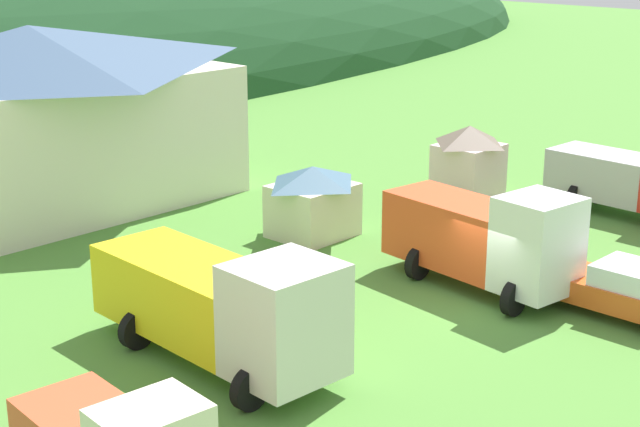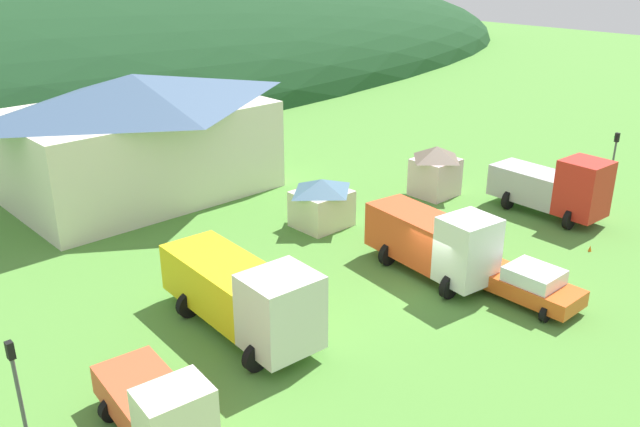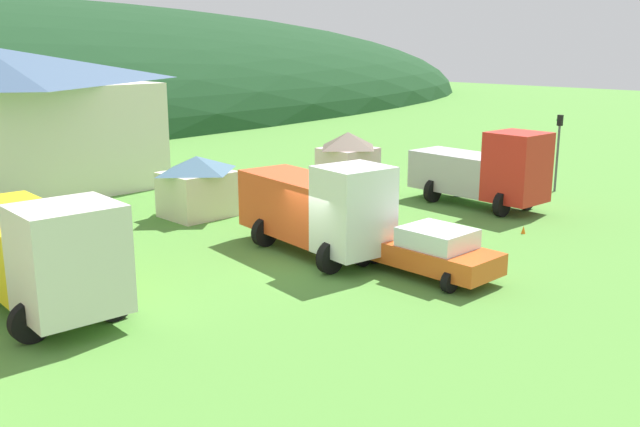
# 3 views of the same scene
# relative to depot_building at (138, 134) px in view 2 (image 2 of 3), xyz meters

# --- Properties ---
(ground_plane) EXTENTS (200.00, 200.00, 0.00)m
(ground_plane) POSITION_rel_depot_building_xyz_m (3.21, -19.85, -3.81)
(ground_plane) COLOR #518C38
(depot_building) EXTENTS (15.88, 10.51, 7.39)m
(depot_building) POSITION_rel_depot_building_xyz_m (0.00, 0.00, 0.00)
(depot_building) COLOR silver
(depot_building) RESTS_ON ground
(play_shed_cream) EXTENTS (3.06, 2.67, 2.69)m
(play_shed_cream) POSITION_rel_depot_building_xyz_m (4.58, -11.32, -2.42)
(play_shed_cream) COLOR beige
(play_shed_cream) RESTS_ON ground
(play_shed_pink) EXTENTS (2.67, 2.49, 3.11)m
(play_shed_pink) POSITION_rel_depot_building_xyz_m (13.00, -12.47, -2.20)
(play_shed_pink) COLOR beige
(play_shed_pink) RESTS_ON ground
(light_truck_cream) EXTENTS (2.88, 5.25, 2.58)m
(light_truck_cream) POSITION_rel_depot_building_xyz_m (-10.74, -20.46, -2.60)
(light_truck_cream) COLOR beige
(light_truck_cream) RESTS_ON ground
(flatbed_truck_yellow) EXTENTS (3.64, 8.19, 3.45)m
(flatbed_truck_yellow) POSITION_rel_depot_building_xyz_m (-5.07, -17.22, -2.07)
(flatbed_truck_yellow) COLOR silver
(flatbed_truck_yellow) RESTS_ON ground
(heavy_rig_white) EXTENTS (3.54, 6.89, 3.51)m
(heavy_rig_white) POSITION_rel_depot_building_xyz_m (4.32, -19.19, -2.03)
(heavy_rig_white) COLOR white
(heavy_rig_white) RESTS_ON ground
(crane_truck_red) EXTENTS (3.28, 6.66, 3.66)m
(crane_truck_red) POSITION_rel_depot_building_xyz_m (15.18, -19.22, -2.03)
(crane_truck_red) COLOR red
(crane_truck_red) RESTS_ON ground
(service_pickup_orange) EXTENTS (2.48, 5.38, 1.66)m
(service_pickup_orange) POSITION_rel_depot_building_xyz_m (5.30, -23.25, -2.98)
(service_pickup_orange) COLOR #E2591F
(service_pickup_orange) RESTS_ON ground
(traffic_light_west) EXTENTS (0.20, 0.32, 3.79)m
(traffic_light_west) POSITION_rel_depot_building_xyz_m (-13.92, -18.05, -1.46)
(traffic_light_west) COLOR #4C4C51
(traffic_light_west) RESTS_ON ground
(traffic_light_east) EXTENTS (0.20, 0.32, 3.94)m
(traffic_light_east) POSITION_rel_depot_building_xyz_m (20.88, -19.79, -1.37)
(traffic_light_east) COLOR #4C4C51
(traffic_light_east) RESTS_ON ground
(traffic_cone_near_pickup) EXTENTS (0.36, 0.36, 0.50)m
(traffic_cone_near_pickup) POSITION_rel_depot_building_xyz_m (6.43, -16.04, -3.81)
(traffic_cone_near_pickup) COLOR orange
(traffic_cone_near_pickup) RESTS_ON ground
(traffic_cone_mid_row) EXTENTS (0.36, 0.36, 0.63)m
(traffic_cone_mid_row) POSITION_rel_depot_building_xyz_m (12.22, -22.96, -3.81)
(traffic_cone_mid_row) COLOR orange
(traffic_cone_mid_row) RESTS_ON ground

